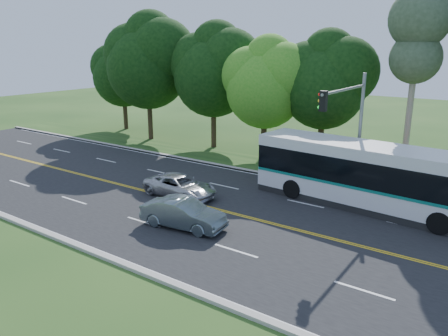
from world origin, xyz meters
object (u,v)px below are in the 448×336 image
Objects in this scene: traffic_signal at (350,118)px; sedan at (183,214)px; suv at (180,186)px; transit_bus at (374,178)px.

traffic_signal is 10.40m from sedan.
traffic_signal is 1.56× the size of suv.
sedan is 0.94× the size of suv.
sedan is 4.53m from suv.
transit_bus is 3.16× the size of sedan.
transit_bus is at bearing -48.25° from sedan.
suv is at bearing 34.73° from sedan.
traffic_signal reaches higher than suv.
suv is (-3.05, 3.35, -0.07)m from sedan.
traffic_signal is 1.67× the size of sedan.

